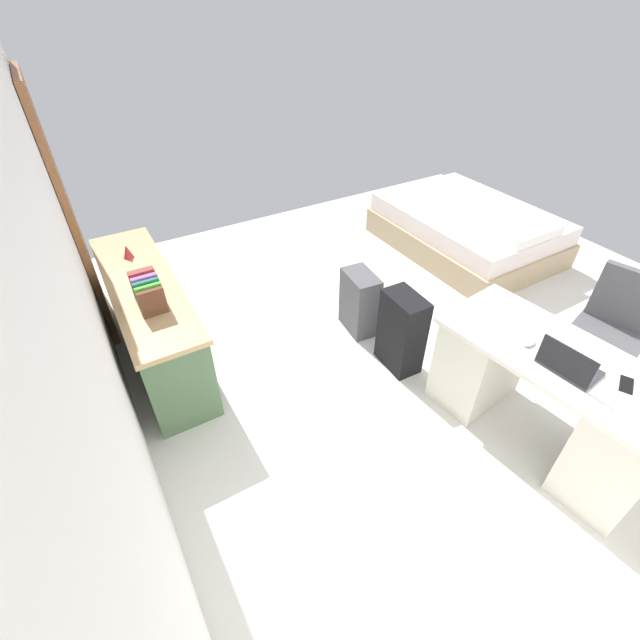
{
  "coord_description": "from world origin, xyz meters",
  "views": [
    {
      "loc": [
        -2.1,
        2.27,
        2.54
      ],
      "look_at": [
        0.01,
        1.04,
        0.6
      ],
      "focal_mm": 24.66,
      "sensor_mm": 36.0,
      "label": 1
    }
  ],
  "objects_px": {
    "desk": "(544,396)",
    "credenza": "(153,320)",
    "suitcase_black": "(401,332)",
    "computer_mouse": "(529,342)",
    "bed": "(467,229)",
    "office_chair": "(605,340)",
    "laptop": "(568,365)",
    "figurine_small": "(127,252)",
    "suitcase_spare_grey": "(360,302)",
    "cell_phone_near_laptop": "(626,385)"
  },
  "relations": [
    {
      "from": "suitcase_black",
      "to": "computer_mouse",
      "type": "bearing_deg",
      "value": -161.06
    },
    {
      "from": "desk",
      "to": "bed",
      "type": "relative_size",
      "value": 0.79
    },
    {
      "from": "bed",
      "to": "computer_mouse",
      "type": "xyz_separation_m",
      "value": [
        -1.98,
        1.61,
        0.51
      ]
    },
    {
      "from": "laptop",
      "to": "computer_mouse",
      "type": "relative_size",
      "value": 3.33
    },
    {
      "from": "desk",
      "to": "laptop",
      "type": "xyz_separation_m",
      "value": [
        -0.08,
        0.1,
        0.4
      ]
    },
    {
      "from": "credenza",
      "to": "suitcase_black",
      "type": "bearing_deg",
      "value": -123.49
    },
    {
      "from": "suitcase_black",
      "to": "computer_mouse",
      "type": "relative_size",
      "value": 6.69
    },
    {
      "from": "credenza",
      "to": "figurine_small",
      "type": "xyz_separation_m",
      "value": [
        0.41,
        0.0,
        0.42
      ]
    },
    {
      "from": "figurine_small",
      "to": "desk",
      "type": "bearing_deg",
      "value": -141.76
    },
    {
      "from": "figurine_small",
      "to": "bed",
      "type": "bearing_deg",
      "value": -95.91
    },
    {
      "from": "office_chair",
      "to": "figurine_small",
      "type": "relative_size",
      "value": 8.55
    },
    {
      "from": "desk",
      "to": "suitcase_spare_grey",
      "type": "height_order",
      "value": "desk"
    },
    {
      "from": "suitcase_black",
      "to": "figurine_small",
      "type": "bearing_deg",
      "value": 49.79
    },
    {
      "from": "office_chair",
      "to": "cell_phone_near_laptop",
      "type": "height_order",
      "value": "office_chair"
    },
    {
      "from": "office_chair",
      "to": "computer_mouse",
      "type": "xyz_separation_m",
      "value": [
        0.05,
        0.91,
        0.34
      ]
    },
    {
      "from": "suitcase_black",
      "to": "cell_phone_near_laptop",
      "type": "height_order",
      "value": "cell_phone_near_laptop"
    },
    {
      "from": "suitcase_spare_grey",
      "to": "desk",
      "type": "bearing_deg",
      "value": -161.03
    },
    {
      "from": "bed",
      "to": "figurine_small",
      "type": "height_order",
      "value": "figurine_small"
    },
    {
      "from": "suitcase_black",
      "to": "cell_phone_near_laptop",
      "type": "xyz_separation_m",
      "value": [
        -1.35,
        -0.44,
        0.41
      ]
    },
    {
      "from": "figurine_small",
      "to": "suitcase_black",
      "type": "bearing_deg",
      "value": -132.37
    },
    {
      "from": "desk",
      "to": "credenza",
      "type": "relative_size",
      "value": 0.84
    },
    {
      "from": "bed",
      "to": "computer_mouse",
      "type": "distance_m",
      "value": 2.61
    },
    {
      "from": "office_chair",
      "to": "suitcase_black",
      "type": "relative_size",
      "value": 1.41
    },
    {
      "from": "office_chair",
      "to": "suitcase_black",
      "type": "bearing_deg",
      "value": 52.21
    },
    {
      "from": "desk",
      "to": "cell_phone_near_laptop",
      "type": "relative_size",
      "value": 11.08
    },
    {
      "from": "bed",
      "to": "suitcase_black",
      "type": "relative_size",
      "value": 2.86
    },
    {
      "from": "suitcase_black",
      "to": "laptop",
      "type": "relative_size",
      "value": 2.01
    },
    {
      "from": "credenza",
      "to": "desk",
      "type": "bearing_deg",
      "value": -136.72
    },
    {
      "from": "office_chair",
      "to": "laptop",
      "type": "height_order",
      "value": "laptop"
    },
    {
      "from": "laptop",
      "to": "desk",
      "type": "bearing_deg",
      "value": -50.04
    },
    {
      "from": "credenza",
      "to": "bed",
      "type": "bearing_deg",
      "value": -89.19
    },
    {
      "from": "bed",
      "to": "figurine_small",
      "type": "bearing_deg",
      "value": 84.09
    },
    {
      "from": "desk",
      "to": "office_chair",
      "type": "xyz_separation_m",
      "value": [
        0.12,
        -0.82,
        0.03
      ]
    },
    {
      "from": "suitcase_spare_grey",
      "to": "bed",
      "type": "bearing_deg",
      "value": -66.61
    },
    {
      "from": "laptop",
      "to": "figurine_small",
      "type": "xyz_separation_m",
      "value": [
        2.61,
        1.89,
        -0.01
      ]
    },
    {
      "from": "computer_mouse",
      "to": "suitcase_black",
      "type": "bearing_deg",
      "value": 10.18
    },
    {
      "from": "desk",
      "to": "cell_phone_near_laptop",
      "type": "xyz_separation_m",
      "value": [
        -0.33,
        -0.09,
        0.36
      ]
    },
    {
      "from": "credenza",
      "to": "suitcase_spare_grey",
      "type": "distance_m",
      "value": 1.72
    },
    {
      "from": "suitcase_spare_grey",
      "to": "suitcase_black",
      "type": "bearing_deg",
      "value": -172.23
    },
    {
      "from": "desk",
      "to": "suitcase_black",
      "type": "bearing_deg",
      "value": 18.62
    },
    {
      "from": "credenza",
      "to": "suitcase_black",
      "type": "distance_m",
      "value": 1.97
    },
    {
      "from": "credenza",
      "to": "cell_phone_near_laptop",
      "type": "height_order",
      "value": "cell_phone_near_laptop"
    },
    {
      "from": "credenza",
      "to": "figurine_small",
      "type": "bearing_deg",
      "value": 0.21
    },
    {
      "from": "suitcase_black",
      "to": "figurine_small",
      "type": "height_order",
      "value": "figurine_small"
    },
    {
      "from": "office_chair",
      "to": "figurine_small",
      "type": "distance_m",
      "value": 3.71
    },
    {
      "from": "credenza",
      "to": "office_chair",
      "type": "bearing_deg",
      "value": -125.33
    },
    {
      "from": "office_chair",
      "to": "suitcase_spare_grey",
      "type": "distance_m",
      "value": 1.87
    },
    {
      "from": "figurine_small",
      "to": "laptop",
      "type": "bearing_deg",
      "value": -144.1
    },
    {
      "from": "desk",
      "to": "suitcase_spare_grey",
      "type": "distance_m",
      "value": 1.62
    },
    {
      "from": "suitcase_spare_grey",
      "to": "laptop",
      "type": "height_order",
      "value": "laptop"
    }
  ]
}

